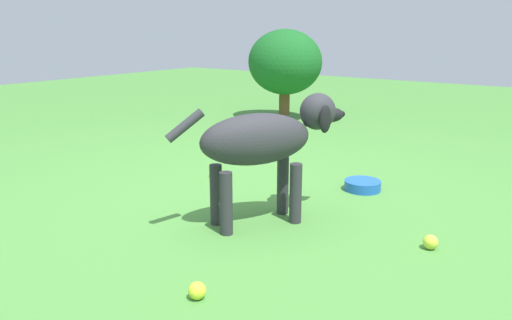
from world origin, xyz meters
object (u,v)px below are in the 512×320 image
tennis_ball_1 (197,291)px  tennis_ball_2 (431,242)px  dog (266,140)px  water_bowl (363,185)px  tennis_ball_0 (215,172)px

tennis_ball_1 → tennis_ball_2: same height
dog → water_bowl: size_ratio=3.84×
tennis_ball_0 → tennis_ball_2: same height
tennis_ball_2 → water_bowl: size_ratio=0.30×
tennis_ball_0 → tennis_ball_1: same height
tennis_ball_1 → tennis_ball_2: (0.55, 0.93, 0.00)m
dog → water_bowl: dog is taller
tennis_ball_0 → water_bowl: size_ratio=0.30×
dog → tennis_ball_2: bearing=-48.3°
tennis_ball_1 → water_bowl: bearing=91.8°
tennis_ball_2 → dog: bearing=-168.4°
dog → water_bowl: bearing=16.5°
water_bowl → dog: bearing=-103.6°
tennis_ball_1 → dog: bearing=106.8°
dog → tennis_ball_0: dog is taller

